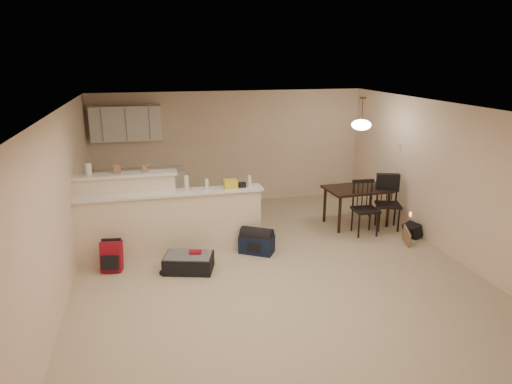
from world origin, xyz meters
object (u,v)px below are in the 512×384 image
object	(u,v)px
pendant_lamp	(361,124)
suitcase	(189,263)
navy_duffel	(257,244)
dining_chair_far	(388,203)
dining_table	(357,192)
dining_chair_near	(365,208)
red_backpack	(112,256)
black_daypack	(413,231)

from	to	relation	value
pendant_lamp	suitcase	distance (m)	4.09
pendant_lamp	navy_duffel	xyz separation A→B (m)	(-2.22, -0.87, -1.84)
dining_chair_far	navy_duffel	distance (m)	2.79
pendant_lamp	dining_table	bearing A→B (deg)	180.00
dining_chair_near	navy_duffel	xyz separation A→B (m)	(-2.16, -0.36, -0.35)
dining_chair_near	red_backpack	bearing A→B (deg)	-170.56
pendant_lamp	dining_chair_near	bearing A→B (deg)	-96.43
red_backpack	navy_duffel	size ratio (longest dim) A/B	0.84
dining_chair_near	dining_chair_far	bearing A→B (deg)	19.07
dining_table	red_backpack	distance (m)	4.70
dining_table	dining_chair_far	xyz separation A→B (m)	(0.49, -0.35, -0.15)
navy_duffel	dining_chair_near	bearing A→B (deg)	41.17
dining_chair_near	navy_duffel	world-z (taller)	dining_chair_near
dining_table	red_backpack	bearing A→B (deg)	-171.47
dining_chair_near	pendant_lamp	bearing A→B (deg)	86.87
dining_table	navy_duffel	size ratio (longest dim) A/B	2.22
dining_chair_near	red_backpack	world-z (taller)	dining_chair_near
pendant_lamp	dining_chair_near	xyz separation A→B (m)	(-0.06, -0.51, -1.48)
dining_table	dining_chair_far	distance (m)	0.63
dining_table	dining_chair_near	world-z (taller)	dining_chair_near
red_backpack	dining_table	bearing A→B (deg)	21.66
dining_table	navy_duffel	bearing A→B (deg)	-162.37
pendant_lamp	suitcase	world-z (taller)	pendant_lamp
suitcase	red_backpack	world-z (taller)	red_backpack
red_backpack	black_daypack	size ratio (longest dim) A/B	1.63
dining_table	navy_duffel	xyz separation A→B (m)	(-2.22, -0.87, -0.51)
pendant_lamp	navy_duffel	distance (m)	3.01
suitcase	navy_duffel	distance (m)	1.26
red_backpack	navy_duffel	xyz separation A→B (m)	(2.35, 0.13, -0.08)
red_backpack	dining_chair_near	bearing A→B (deg)	15.50
dining_table	pendant_lamp	size ratio (longest dim) A/B	2.02
dining_table	black_daypack	world-z (taller)	dining_table
pendant_lamp	red_backpack	world-z (taller)	pendant_lamp
dining_table	dining_chair_far	bearing A→B (deg)	-39.46
suitcase	navy_duffel	xyz separation A→B (m)	(1.19, 0.41, 0.03)
pendant_lamp	dining_chair_far	size ratio (longest dim) A/B	0.60
dining_table	red_backpack	xyz separation A→B (m)	(-4.57, -1.00, -0.42)
suitcase	dining_chair_near	bearing A→B (deg)	29.07
black_daypack	red_backpack	bearing A→B (deg)	78.48
dining_chair_far	red_backpack	world-z (taller)	dining_chair_far
suitcase	black_daypack	size ratio (longest dim) A/B	2.55
black_daypack	pendant_lamp	bearing A→B (deg)	27.42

